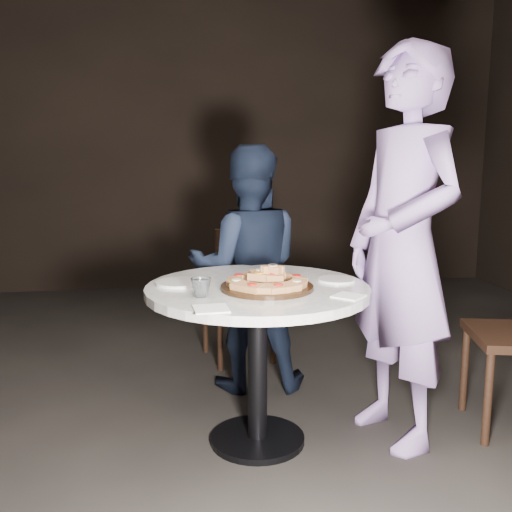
% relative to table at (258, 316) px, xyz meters
% --- Properties ---
extents(floor, '(7.00, 7.00, 0.00)m').
position_rel_table_xyz_m(floor, '(0.01, -0.10, -0.63)').
color(floor, black).
rests_on(floor, ground).
extents(table, '(1.16, 1.16, 0.78)m').
position_rel_table_xyz_m(table, '(0.00, 0.00, 0.00)').
color(table, black).
rests_on(table, ground).
extents(serving_board, '(0.50, 0.50, 0.02)m').
position_rel_table_xyz_m(serving_board, '(0.03, -0.08, 0.15)').
color(serving_board, black).
rests_on(serving_board, table).
extents(focaccia_pile, '(0.37, 0.37, 0.10)m').
position_rel_table_xyz_m(focaccia_pile, '(0.04, -0.08, 0.19)').
color(focaccia_pile, '#A66E40').
rests_on(focaccia_pile, serving_board).
extents(plate_left, '(0.28, 0.28, 0.01)m').
position_rel_table_xyz_m(plate_left, '(-0.36, 0.08, 0.15)').
color(plate_left, white).
rests_on(plate_left, table).
extents(plate_right, '(0.19, 0.19, 0.01)m').
position_rel_table_xyz_m(plate_right, '(0.39, 0.05, 0.15)').
color(plate_right, white).
rests_on(plate_right, table).
extents(water_glass, '(0.10, 0.10, 0.08)m').
position_rel_table_xyz_m(water_glass, '(-0.27, -0.18, 0.19)').
color(water_glass, silver).
rests_on(water_glass, table).
extents(napkin_near, '(0.14, 0.14, 0.01)m').
position_rel_table_xyz_m(napkin_near, '(-0.24, -0.39, 0.15)').
color(napkin_near, white).
rests_on(napkin_near, table).
extents(napkin_far, '(0.17, 0.17, 0.01)m').
position_rel_table_xyz_m(napkin_far, '(0.35, -0.26, 0.15)').
color(napkin_far, white).
rests_on(napkin_far, table).
extents(chair_far, '(0.51, 0.53, 0.92)m').
position_rel_table_xyz_m(chair_far, '(0.06, 1.08, -0.10)').
color(chair_far, black).
rests_on(chair_far, ground).
extents(diner_navy, '(0.74, 0.60, 1.43)m').
position_rel_table_xyz_m(diner_navy, '(0.04, 0.70, 0.08)').
color(diner_navy, black).
rests_on(diner_navy, ground).
extents(diner_teal, '(0.62, 0.78, 1.88)m').
position_rel_table_xyz_m(diner_teal, '(0.68, -0.04, 0.31)').
color(diner_teal, '#866FAF').
rests_on(diner_teal, ground).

